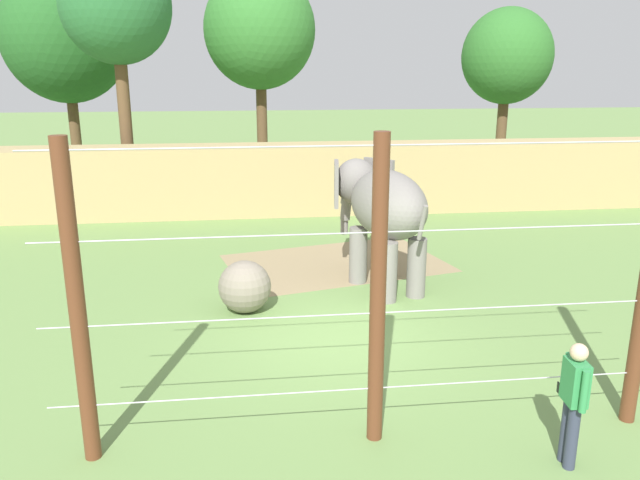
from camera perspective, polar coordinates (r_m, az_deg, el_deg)
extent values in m
plane|color=#6B8E4C|center=(11.85, 1.67, -8.89)|extent=(120.00, 120.00, 0.00)
cube|color=#937F5B|center=(16.11, 1.48, -2.11)|extent=(6.01, 4.63, 0.01)
cube|color=tan|center=(21.53, -2.44, 5.59)|extent=(36.00, 1.80, 2.31)
cylinder|color=gray|center=(14.56, 3.48, -1.38)|extent=(0.42, 0.42, 1.32)
cylinder|color=gray|center=(14.90, 5.96, -1.03)|extent=(0.42, 0.42, 1.32)
cylinder|color=gray|center=(13.44, 6.15, -2.91)|extent=(0.42, 0.42, 1.32)
cylinder|color=gray|center=(13.81, 8.76, -2.50)|extent=(0.42, 0.42, 1.32)
ellipsoid|color=gray|center=(13.83, 6.20, 3.22)|extent=(1.99, 2.74, 1.51)
ellipsoid|color=gray|center=(15.10, 3.28, 5.36)|extent=(1.27, 1.20, 1.09)
cube|color=gray|center=(14.77, 1.50, 5.15)|extent=(0.21, 0.85, 1.04)
cube|color=gray|center=(15.28, 5.34, 5.45)|extent=(0.64, 0.69, 1.04)
cylinder|color=gray|center=(15.53, 2.57, 4.20)|extent=(0.43, 0.53, 0.59)
cylinder|color=gray|center=(15.71, 2.37, 2.79)|extent=(0.34, 0.39, 0.55)
cylinder|color=gray|center=(15.87, 2.23, 1.48)|extent=(0.24, 0.24, 0.52)
cylinder|color=gray|center=(12.73, 9.29, 1.57)|extent=(0.18, 0.30, 0.75)
sphere|color=gray|center=(12.95, -6.85, -4.23)|extent=(1.08, 1.08, 1.08)
cylinder|color=brown|center=(8.20, -21.22, -5.77)|extent=(0.21, 0.21, 4.16)
cylinder|color=brown|center=(8.10, 5.28, -4.99)|extent=(0.21, 0.21, 4.16)
cylinder|color=#B7B7BC|center=(8.65, 4.98, -13.27)|extent=(8.42, 0.02, 0.02)
cylinder|color=#B7B7BC|center=(8.18, 5.16, -6.63)|extent=(8.42, 0.02, 0.02)
cylinder|color=#B7B7BC|center=(7.84, 5.35, 0.71)|extent=(8.42, 0.02, 0.02)
cylinder|color=#B7B7BC|center=(7.63, 5.56, 8.57)|extent=(8.42, 0.02, 0.02)
cylinder|color=#33384C|center=(8.79, 21.93, -16.28)|extent=(0.15, 0.15, 0.88)
cylinder|color=#33384C|center=(8.91, 21.50, -15.76)|extent=(0.15, 0.15, 0.88)
cube|color=#338C4C|center=(8.51, 22.21, -11.86)|extent=(0.24, 0.37, 0.56)
sphere|color=beige|center=(8.34, 22.50, -9.41)|extent=(0.22, 0.22, 0.22)
cylinder|color=#338C4C|center=(8.32, 22.91, -12.59)|extent=(0.10, 0.10, 0.54)
cylinder|color=#338C4C|center=(8.70, 21.55, -11.16)|extent=(0.10, 0.10, 0.54)
cube|color=black|center=(8.78, 20.86, -12.44)|extent=(0.02, 0.07, 0.14)
cylinder|color=brown|center=(29.02, -21.31, 8.70)|extent=(0.44, 0.44, 3.85)
ellipsoid|color=#235B23|center=(28.88, -22.15, 16.76)|extent=(5.10, 5.10, 5.35)
cylinder|color=brown|center=(26.93, -5.27, 9.77)|extent=(0.44, 0.44, 4.35)
ellipsoid|color=#33752D|center=(26.82, -5.50, 18.49)|extent=(4.50, 4.50, 4.73)
cylinder|color=brown|center=(28.89, 16.11, 8.92)|extent=(0.44, 0.44, 3.64)
ellipsoid|color=#2D6B28|center=(28.73, 16.64, 15.72)|extent=(3.80, 3.80, 3.99)
cylinder|color=brown|center=(23.69, -17.20, 9.44)|extent=(0.44, 0.44, 5.26)
ellipsoid|color=#286633|center=(23.65, -18.07, 19.63)|extent=(3.73, 3.73, 3.92)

